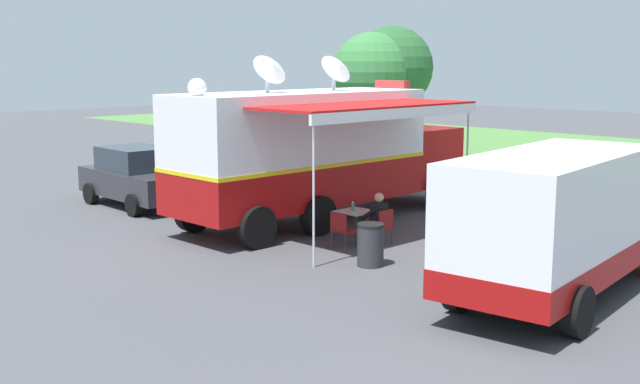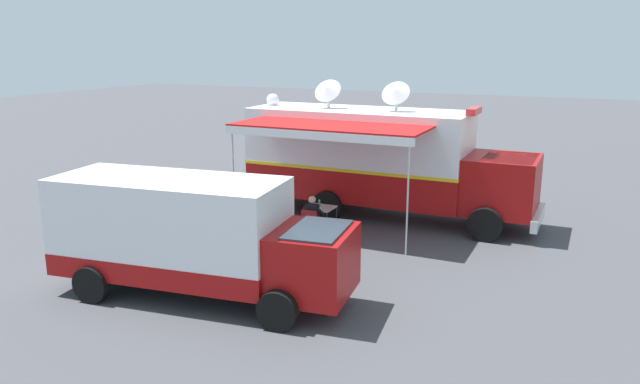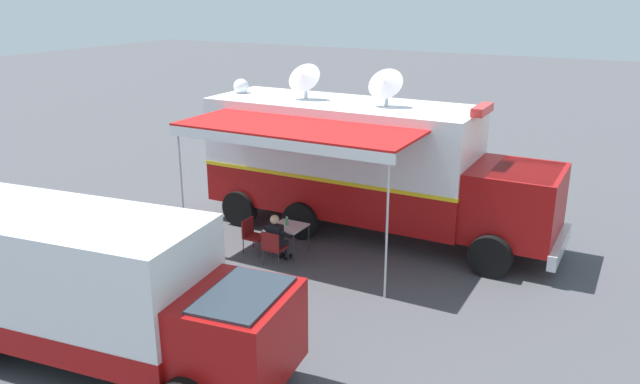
{
  "view_description": "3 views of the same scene",
  "coord_description": "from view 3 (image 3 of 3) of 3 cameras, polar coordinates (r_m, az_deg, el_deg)",
  "views": [
    {
      "loc": [
        14.74,
        -13.74,
        4.3
      ],
      "look_at": [
        1.02,
        -0.25,
        1.03
      ],
      "focal_mm": 43.56,
      "sensor_mm": 36.0,
      "label": 1
    },
    {
      "loc": [
        18.53,
        7.21,
        5.63
      ],
      "look_at": [
        1.95,
        -0.49,
        1.11
      ],
      "focal_mm": 34.14,
      "sensor_mm": 36.0,
      "label": 2
    },
    {
      "loc": [
        14.74,
        7.25,
        6.35
      ],
      "look_at": [
        0.5,
        -0.38,
        1.09
      ],
      "focal_mm": 35.24,
      "sensor_mm": 36.0,
      "label": 3
    }
  ],
  "objects": [
    {
      "name": "folding_chair_beside_table",
      "position": [
        15.83,
        -6.21,
        -3.72
      ],
      "size": [
        0.48,
        0.48,
        0.87
      ],
      "color": "maroon",
      "rests_on": "ground"
    },
    {
      "name": "seated_responder",
      "position": [
        15.13,
        -3.92,
        -4.14
      ],
      "size": [
        0.66,
        0.55,
        1.25
      ],
      "color": "black",
      "rests_on": "ground"
    },
    {
      "name": "folding_chair_at_table",
      "position": [
        15.03,
        -4.29,
        -4.87
      ],
      "size": [
        0.48,
        0.48,
        0.87
      ],
      "color": "maroon",
      "rests_on": "ground"
    },
    {
      "name": "command_truck",
      "position": [
        16.67,
        4.18,
        2.67
      ],
      "size": [
        4.85,
        9.49,
        4.53
      ],
      "color": "#9E0F0F",
      "rests_on": "ground"
    },
    {
      "name": "folding_table",
      "position": [
        15.63,
        -2.89,
        -3.3
      ],
      "size": [
        0.8,
        0.8,
        0.73
      ],
      "color": "silver",
      "rests_on": "ground"
    },
    {
      "name": "support_truck",
      "position": [
        11.67,
        -20.08,
        -8.32
      ],
      "size": [
        2.99,
        7.0,
        2.7
      ],
      "color": "white",
      "rests_on": "ground"
    },
    {
      "name": "car_behind_truck",
      "position": [
        22.61,
        4.2,
        3.98
      ],
      "size": [
        4.26,
        2.14,
        1.76
      ],
      "color": "#2D2D33",
      "rests_on": "ground"
    },
    {
      "name": "lot_stripe",
      "position": [
        19.47,
        13.14,
        -1.49
      ],
      "size": [
        0.12,
        4.8,
        0.01
      ],
      "primitive_type": "cube",
      "rotation": [
        0.0,
        0.0,
        -0.0
      ],
      "color": "silver",
      "rests_on": "ground"
    },
    {
      "name": "trash_bin",
      "position": [
        15.15,
        -11.32,
        -5.24
      ],
      "size": [
        0.57,
        0.57,
        0.91
      ],
      "color": "#2D2D33",
      "rests_on": "ground"
    },
    {
      "name": "ground_plane",
      "position": [
        17.61,
        1.86,
        -3.12
      ],
      "size": [
        100.0,
        100.0,
        0.0
      ],
      "primitive_type": "plane",
      "color": "#47474C"
    },
    {
      "name": "water_bottle",
      "position": [
        15.62,
        -3.03,
        -2.67
      ],
      "size": [
        0.07,
        0.07,
        0.22
      ],
      "color": "#3F9959",
      "rests_on": "folding_table"
    }
  ]
}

